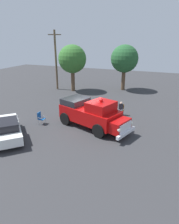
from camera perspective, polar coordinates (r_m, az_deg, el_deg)
ground_plane at (r=16.95m, az=-1.29°, el=-3.34°), size 60.00×60.00×0.00m
vintage_fire_truck at (r=15.86m, az=0.64°, el=-0.37°), size 6.33×4.01×2.59m
classic_hot_rod at (r=15.44m, az=-22.36°, el=-4.42°), size 4.41×4.37×1.46m
lawn_chair_near_truck at (r=18.87m, az=8.91°, el=0.88°), size 0.53×0.51×1.02m
lawn_chair_spare at (r=17.19m, az=-13.70°, el=-1.46°), size 0.51×0.52×1.02m
spectator_seated at (r=18.72m, az=8.82°, el=1.06°), size 0.41×0.54×1.29m
oak_tree_left at (r=27.65m, az=9.87°, el=14.55°), size 3.59×3.59×5.96m
oak_tree_right at (r=26.87m, az=-4.87°, el=14.63°), size 3.60×3.60×5.98m
utility_pole at (r=27.99m, az=-9.47°, el=14.39°), size 1.65×0.64×7.72m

